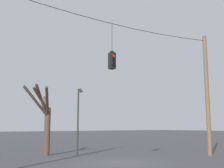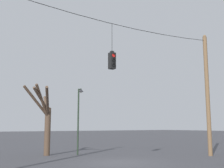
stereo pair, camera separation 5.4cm
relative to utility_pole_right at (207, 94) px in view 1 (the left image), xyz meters
The scene contains 6 objects.
ground_plane 8.83m from the utility_pole_right, behind, with size 200.00×200.00×0.00m, color #424247.
utility_pole_right is the anchor object (origin of this frame).
span_wire 8.51m from the utility_pole_right, behind, with size 15.23×0.03×0.41m.
traffic_light_over_intersection 8.49m from the utility_pole_right, behind, with size 0.34×0.58×2.75m.
street_lamp 9.57m from the utility_pole_right, 144.72° to the left, with size 0.36×0.64×4.89m.
bare_tree 11.99m from the utility_pole_right, 147.24° to the left, with size 2.95×4.22×5.00m.
Camera 1 is at (-9.47, -13.77, 2.10)m, focal length 45.00 mm.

